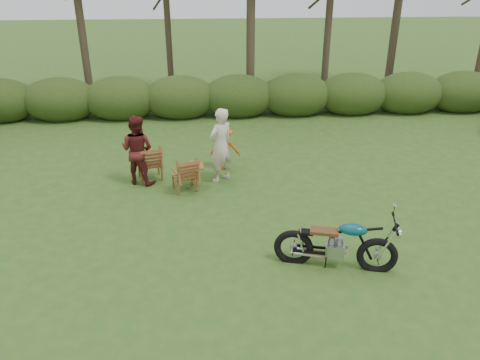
{
  "coord_description": "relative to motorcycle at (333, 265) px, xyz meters",
  "views": [
    {
      "loc": [
        -1.1,
        -6.76,
        4.82
      ],
      "look_at": [
        -0.48,
        1.63,
        0.9
      ],
      "focal_mm": 35.0,
      "sensor_mm": 36.0,
      "label": 1
    }
  ],
  "objects": [
    {
      "name": "adult_b",
      "position": [
        -3.79,
        3.72,
        0.0
      ],
      "size": [
        0.99,
        0.89,
        1.67
      ],
      "primitive_type": "imported",
      "rotation": [
        0.0,
        0.0,
        2.75
      ],
      "color": "#551918",
      "rests_on": "ground"
    },
    {
      "name": "ground",
      "position": [
        -1.03,
        0.1,
        0.0
      ],
      "size": [
        80.0,
        80.0,
        0.0
      ],
      "primitive_type": "plane",
      "color": "#2A501A",
      "rests_on": "ground"
    },
    {
      "name": "lawn_chair_right",
      "position": [
        -2.68,
        3.2,
        0.0
      ],
      "size": [
        0.75,
        0.75,
        0.85
      ],
      "primitive_type": null,
      "rotation": [
        0.0,
        0.0,
        3.49
      ],
      "color": "brown",
      "rests_on": "ground"
    },
    {
      "name": "side_table",
      "position": [
        -2.5,
        3.4,
        0.27
      ],
      "size": [
        0.54,
        0.46,
        0.53
      ],
      "primitive_type": null,
      "rotation": [
        0.0,
        0.0,
        0.06
      ],
      "color": "brown",
      "rests_on": "ground"
    },
    {
      "name": "child",
      "position": [
        -1.7,
        4.37,
        0.0
      ],
      "size": [
        0.79,
        0.52,
        1.15
      ],
      "primitive_type": "imported",
      "rotation": [
        0.0,
        0.0,
        3.02
      ],
      "color": "#C15012",
      "rests_on": "ground"
    },
    {
      "name": "cup",
      "position": [
        -2.52,
        3.42,
        0.58
      ],
      "size": [
        0.13,
        0.13,
        0.1
      ],
      "primitive_type": "imported",
      "rotation": [
        0.0,
        0.0,
        0.06
      ],
      "color": "beige",
      "rests_on": "side_table"
    },
    {
      "name": "adult_a",
      "position": [
        -1.83,
        3.67,
        0.0
      ],
      "size": [
        0.79,
        0.76,
        1.82
      ],
      "primitive_type": "imported",
      "rotation": [
        0.0,
        0.0,
        3.83
      ],
      "color": "beige",
      "rests_on": "ground"
    },
    {
      "name": "motorcycle",
      "position": [
        0.0,
        0.0,
        0.0
      ],
      "size": [
        2.12,
        1.23,
        1.14
      ],
      "primitive_type": null,
      "rotation": [
        0.0,
        0.0,
        -0.25
      ],
      "color": "#0A798D",
      "rests_on": "ground"
    },
    {
      "name": "lawn_chair_left",
      "position": [
        -3.56,
        3.9,
        0.0
      ],
      "size": [
        0.76,
        0.76,
        0.88
      ],
      "primitive_type": null,
      "rotation": [
        0.0,
        0.0,
        3.44
      ],
      "color": "brown",
      "rests_on": "ground"
    }
  ]
}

